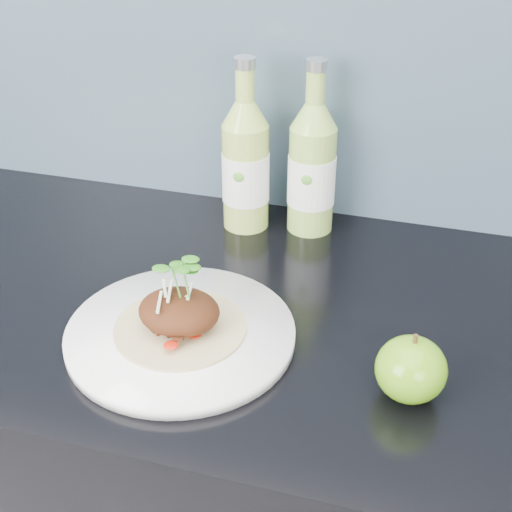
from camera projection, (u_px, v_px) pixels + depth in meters
The scene contains 5 objects.
dinner_plate at pixel (181, 334), 0.88m from camera, with size 0.32×0.32×0.02m.
pork_taco at pixel (179, 310), 0.86m from camera, with size 0.16×0.16×0.10m.
green_apple at pixel (411, 369), 0.78m from camera, with size 0.10×0.10×0.08m.
cider_bottle_left at pixel (246, 166), 1.09m from camera, with size 0.08×0.08×0.27m.
cider_bottle_right at pixel (312, 169), 1.08m from camera, with size 0.08×0.08×0.27m.
Camera 1 is at (0.18, 0.95, 1.45)m, focal length 50.00 mm.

